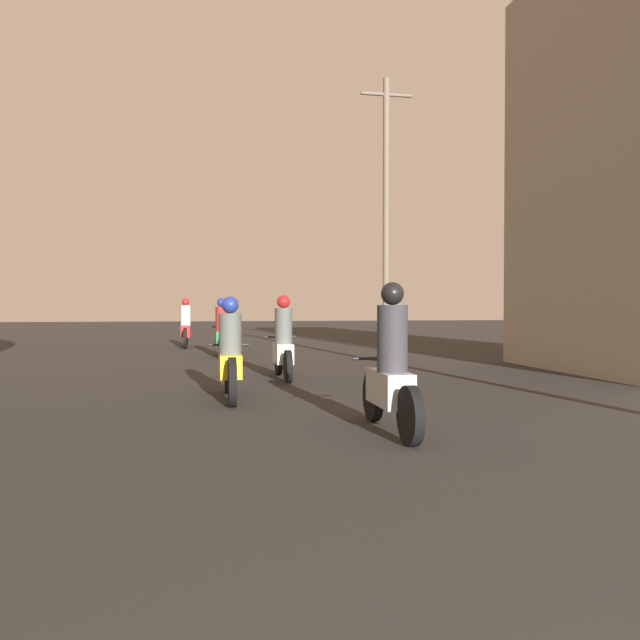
% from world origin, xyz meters
% --- Properties ---
extents(motorcycle_silver, '(0.60, 1.91, 1.59)m').
position_xyz_m(motorcycle_silver, '(0.98, 6.53, 0.63)').
color(motorcycle_silver, black).
rests_on(motorcycle_silver, ground_plane).
extents(motorcycle_yellow, '(0.60, 2.00, 1.48)m').
position_xyz_m(motorcycle_yellow, '(-0.58, 9.20, 0.59)').
color(motorcycle_yellow, black).
rests_on(motorcycle_yellow, ground_plane).
extents(motorcycle_white, '(0.60, 1.94, 1.55)m').
position_xyz_m(motorcycle_white, '(0.49, 11.63, 0.62)').
color(motorcycle_white, black).
rests_on(motorcycle_white, ground_plane).
extents(motorcycle_green, '(0.60, 2.07, 1.57)m').
position_xyz_m(motorcycle_green, '(-0.47, 17.07, 0.62)').
color(motorcycle_green, black).
rests_on(motorcycle_green, ground_plane).
extents(motorcycle_red, '(0.60, 2.15, 1.62)m').
position_xyz_m(motorcycle_red, '(-1.52, 21.29, 0.65)').
color(motorcycle_red, black).
rests_on(motorcycle_red, ground_plane).
extents(utility_pole_far, '(1.60, 0.20, 8.32)m').
position_xyz_m(utility_pole_far, '(4.57, 18.69, 4.33)').
color(utility_pole_far, '#6B5B4C').
rests_on(utility_pole_far, ground_plane).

